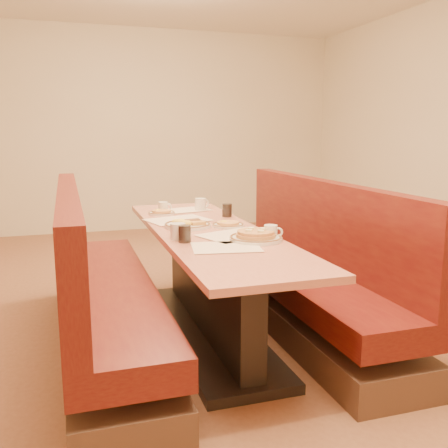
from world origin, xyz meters
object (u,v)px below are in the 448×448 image
object	(u,v)px
diner_table	(209,283)
coffee_mug_a	(271,232)
soda_tumbler_near	(185,234)
booth_left	(99,296)
coffee_mug_d	(163,207)
pancake_plate	(256,236)
coffee_mug_c	(201,204)
eggs_plate	(187,224)
soda_tumbler_mid	(227,210)
coffee_mug_b	(178,231)
booth_right	(305,276)

from	to	relation	value
diner_table	coffee_mug_a	world-z (taller)	coffee_mug_a
soda_tumbler_near	booth_left	bearing A→B (deg)	146.25
coffee_mug_d	pancake_plate	bearing A→B (deg)	-64.57
coffee_mug_a	coffee_mug_c	world-z (taller)	coffee_mug_c
soda_tumbler_near	pancake_plate	bearing A→B (deg)	-11.26
eggs_plate	soda_tumbler_near	xyz separation A→B (m)	(-0.12, -0.46, 0.03)
soda_tumbler_mid	pancake_plate	bearing A→B (deg)	-96.34
diner_table	booth_left	bearing A→B (deg)	180.00
eggs_plate	coffee_mug_a	distance (m)	0.67
coffee_mug_b	booth_right	bearing A→B (deg)	1.55
soda_tumbler_mid	coffee_mug_a	bearing A→B (deg)	-89.60
coffee_mug_a	soda_tumbler_near	xyz separation A→B (m)	(-0.52, 0.08, 0.00)
eggs_plate	soda_tumbler_mid	size ratio (longest dim) A/B	3.14
eggs_plate	coffee_mug_c	size ratio (longest dim) A/B	2.45
booth_left	soda_tumbler_near	xyz separation A→B (m)	(0.49, -0.33, 0.44)
coffee_mug_c	soda_tumbler_mid	size ratio (longest dim) A/B	1.28
pancake_plate	soda_tumbler_mid	bearing A→B (deg)	83.66
pancake_plate	diner_table	bearing A→B (deg)	113.66
coffee_mug_b	soda_tumbler_mid	xyz separation A→B (m)	(0.53, 0.69, -0.00)
booth_right	pancake_plate	size ratio (longest dim) A/B	7.79
eggs_plate	coffee_mug_c	xyz separation A→B (m)	(0.29, 0.70, 0.03)
booth_right	coffee_mug_d	xyz separation A→B (m)	(-0.88, 0.82, 0.43)
booth_left	coffee_mug_d	xyz separation A→B (m)	(0.58, 0.82, 0.43)
eggs_plate	coffee_mug_c	world-z (taller)	coffee_mug_c
eggs_plate	soda_tumbler_mid	bearing A→B (deg)	39.33
coffee_mug_b	coffee_mug_d	bearing A→B (deg)	72.00
booth_left	coffee_mug_a	xyz separation A→B (m)	(1.02, -0.41, 0.43)
coffee_mug_b	soda_tumbler_near	bearing A→B (deg)	-90.05
booth_left	coffee_mug_a	bearing A→B (deg)	-21.99
diner_table	pancake_plate	distance (m)	0.60
booth_left	coffee_mug_d	distance (m)	1.09
booth_right	coffee_mug_a	xyz separation A→B (m)	(-0.45, -0.41, 0.43)
eggs_plate	coffee_mug_a	bearing A→B (deg)	-53.69
eggs_plate	coffee_mug_a	xyz separation A→B (m)	(0.40, -0.54, 0.03)
eggs_plate	coffee_mug_a	world-z (taller)	coffee_mug_a
booth_left	soda_tumbler_mid	xyz separation A→B (m)	(1.01, 0.45, 0.44)
booth_right	soda_tumbler_mid	bearing A→B (deg)	135.23
booth_left	soda_tumbler_near	size ratio (longest dim) A/B	24.42
booth_right	coffee_mug_c	distance (m)	1.10
coffee_mug_d	soda_tumbler_near	bearing A→B (deg)	-84.01
diner_table	booth_right	xyz separation A→B (m)	(0.73, 0.00, -0.01)
booth_right	pancake_plate	xyz separation A→B (m)	(-0.55, -0.41, 0.41)
pancake_plate	coffee_mug_c	distance (m)	1.25
booth_left	eggs_plate	bearing A→B (deg)	11.94
booth_left	soda_tumbler_near	bearing A→B (deg)	-33.75
booth_left	coffee_mug_b	size ratio (longest dim) A/B	19.00
booth_right	eggs_plate	xyz separation A→B (m)	(-0.85, 0.13, 0.41)
pancake_plate	coffee_mug_b	world-z (taller)	coffee_mug_b
pancake_plate	coffee_mug_d	distance (m)	1.28
coffee_mug_a	soda_tumbler_mid	distance (m)	0.86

